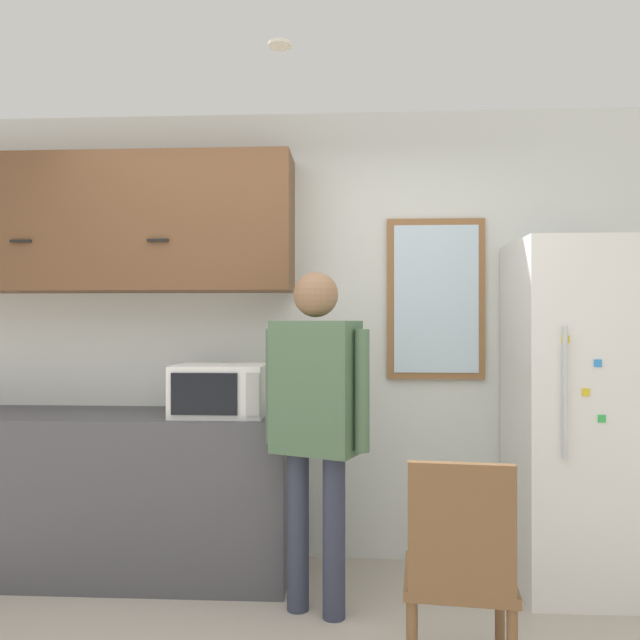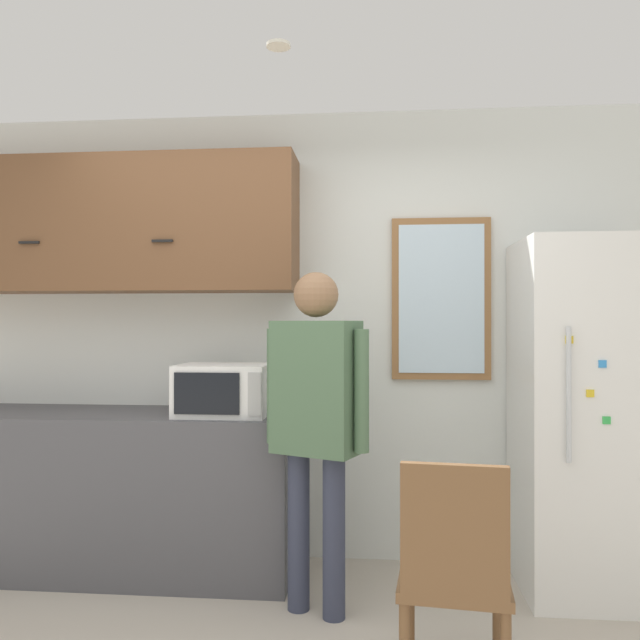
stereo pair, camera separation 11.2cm
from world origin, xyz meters
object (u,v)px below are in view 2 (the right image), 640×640
object	(u,v)px
microwave	(224,390)
refrigerator	(586,415)
person	(316,406)
chair	(454,569)

from	to	relation	value
microwave	refrigerator	world-z (taller)	refrigerator
person	chair	world-z (taller)	person
person	refrigerator	world-z (taller)	refrigerator
chair	refrigerator	bearing A→B (deg)	-121.19
microwave	chair	size ratio (longest dim) A/B	0.54
microwave	person	xyz separation A→B (m)	(0.55, -0.36, -0.03)
microwave	refrigerator	size ratio (longest dim) A/B	0.27
microwave	refrigerator	distance (m)	1.96
refrigerator	chair	size ratio (longest dim) A/B	2.02
microwave	person	distance (m)	0.66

